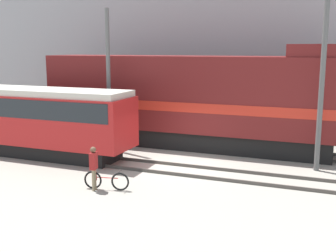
{
  "coord_description": "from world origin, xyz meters",
  "views": [
    {
      "loc": [
        6.56,
        -17.84,
        5.4
      ],
      "look_at": [
        -0.59,
        0.12,
        1.8
      ],
      "focal_mm": 45.0,
      "sensor_mm": 36.0,
      "label": 1
    }
  ],
  "objects_px": {
    "freight_locomotive": "(191,100)",
    "person": "(94,164)",
    "streetcar": "(16,116)",
    "utility_pole_left": "(109,81)",
    "utility_pole_center": "(322,86)",
    "bicycle": "(106,181)"
  },
  "relations": [
    {
      "from": "freight_locomotive",
      "to": "person",
      "type": "distance_m",
      "value": 8.56
    },
    {
      "from": "streetcar",
      "to": "utility_pole_center",
      "type": "height_order",
      "value": "utility_pole_center"
    },
    {
      "from": "bicycle",
      "to": "streetcar",
      "type": "bearing_deg",
      "value": 154.85
    },
    {
      "from": "freight_locomotive",
      "to": "bicycle",
      "type": "xyz_separation_m",
      "value": [
        -0.66,
        -8.12,
        -2.25
      ]
    },
    {
      "from": "freight_locomotive",
      "to": "utility_pole_left",
      "type": "bearing_deg",
      "value": -147.8
    },
    {
      "from": "person",
      "to": "utility_pole_center",
      "type": "bearing_deg",
      "value": 37.47
    },
    {
      "from": "streetcar",
      "to": "person",
      "type": "bearing_deg",
      "value": -27.96
    },
    {
      "from": "freight_locomotive",
      "to": "streetcar",
      "type": "bearing_deg",
      "value": -149.18
    },
    {
      "from": "utility_pole_left",
      "to": "utility_pole_center",
      "type": "distance_m",
      "value": 10.49
    },
    {
      "from": "freight_locomotive",
      "to": "streetcar",
      "type": "relative_size",
      "value": 1.28
    },
    {
      "from": "streetcar",
      "to": "utility_pole_left",
      "type": "relative_size",
      "value": 1.73
    },
    {
      "from": "streetcar",
      "to": "person",
      "type": "height_order",
      "value": "streetcar"
    },
    {
      "from": "freight_locomotive",
      "to": "bicycle",
      "type": "distance_m",
      "value": 8.45
    },
    {
      "from": "streetcar",
      "to": "utility_pole_center",
      "type": "xyz_separation_m",
      "value": [
        14.65,
        2.36,
        1.82
      ]
    },
    {
      "from": "utility_pole_left",
      "to": "utility_pole_center",
      "type": "relative_size",
      "value": 0.98
    },
    {
      "from": "utility_pole_left",
      "to": "utility_pole_center",
      "type": "xyz_separation_m",
      "value": [
        10.49,
        0.0,
        0.08
      ]
    },
    {
      "from": "streetcar",
      "to": "bicycle",
      "type": "xyz_separation_m",
      "value": [
        7.25,
        -3.4,
        -1.59
      ]
    },
    {
      "from": "streetcar",
      "to": "utility_pole_center",
      "type": "relative_size",
      "value": 1.7
    },
    {
      "from": "bicycle",
      "to": "utility_pole_center",
      "type": "bearing_deg",
      "value": 37.88
    },
    {
      "from": "utility_pole_center",
      "to": "person",
      "type": "bearing_deg",
      "value": -142.53
    },
    {
      "from": "bicycle",
      "to": "freight_locomotive",
      "type": "bearing_deg",
      "value": 85.35
    },
    {
      "from": "person",
      "to": "utility_pole_left",
      "type": "relative_size",
      "value": 0.23
    }
  ]
}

